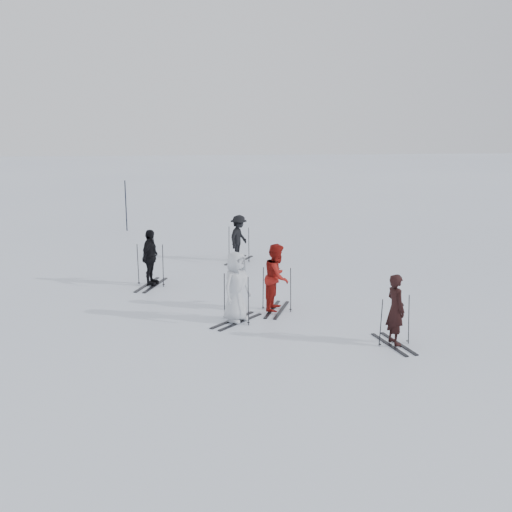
# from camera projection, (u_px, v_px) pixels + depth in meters

# --- Properties ---
(ground) EXTENTS (120.00, 120.00, 0.00)m
(ground) POSITION_uv_depth(u_px,v_px,m) (259.00, 300.00, 17.54)
(ground) COLOR silver
(ground) RESTS_ON ground
(skier_near_dark) EXTENTS (0.50, 0.64, 1.57)m
(skier_near_dark) POSITION_uv_depth(u_px,v_px,m) (395.00, 310.00, 13.98)
(skier_near_dark) COLOR black
(skier_near_dark) RESTS_ON ground
(skier_red) EXTENTS (0.90, 1.01, 1.72)m
(skier_red) POSITION_uv_depth(u_px,v_px,m) (277.00, 278.00, 16.41)
(skier_red) COLOR maroon
(skier_red) RESTS_ON ground
(skier_grey) EXTENTS (0.97, 0.99, 1.72)m
(skier_grey) POSITION_uv_depth(u_px,v_px,m) (236.00, 288.00, 15.52)
(skier_grey) COLOR silver
(skier_grey) RESTS_ON ground
(skier_uphill_left) EXTENTS (0.70, 1.04, 1.65)m
(skier_uphill_left) POSITION_uv_depth(u_px,v_px,m) (150.00, 258.00, 18.80)
(skier_uphill_left) COLOR black
(skier_uphill_left) RESTS_ON ground
(skier_uphill_far) EXTENTS (1.00, 1.16, 1.56)m
(skier_uphill_far) POSITION_uv_depth(u_px,v_px,m) (239.00, 239.00, 21.94)
(skier_uphill_far) COLOR black
(skier_uphill_far) RESTS_ON ground
(skis_near_dark) EXTENTS (1.69, 1.15, 1.13)m
(skis_near_dark) POSITION_uv_depth(u_px,v_px,m) (395.00, 320.00, 14.03)
(skis_near_dark) COLOR black
(skis_near_dark) RESTS_ON ground
(skis_red) EXTENTS (1.81, 1.36, 1.18)m
(skis_red) POSITION_uv_depth(u_px,v_px,m) (277.00, 288.00, 16.47)
(skis_red) COLOR black
(skis_red) RESTS_ON ground
(skis_grey) EXTENTS (1.83, 1.78, 1.22)m
(skis_grey) POSITION_uv_depth(u_px,v_px,m) (236.00, 298.00, 15.57)
(skis_grey) COLOR black
(skis_grey) RESTS_ON ground
(skis_uphill_left) EXTENTS (1.97, 1.46, 1.29)m
(skis_uphill_left) POSITION_uv_depth(u_px,v_px,m) (150.00, 264.00, 18.84)
(skis_uphill_left) COLOR black
(skis_uphill_left) RESTS_ON ground
(skis_uphill_far) EXTENTS (1.90, 1.59, 1.22)m
(skis_uphill_far) POSITION_uv_depth(u_px,v_px,m) (239.00, 243.00, 21.98)
(skis_uphill_far) COLOR black
(skis_uphill_far) RESTS_ON ground
(piste_marker) EXTENTS (0.06, 0.06, 2.17)m
(piste_marker) POSITION_uv_depth(u_px,v_px,m) (126.00, 206.00, 27.46)
(piste_marker) COLOR black
(piste_marker) RESTS_ON ground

